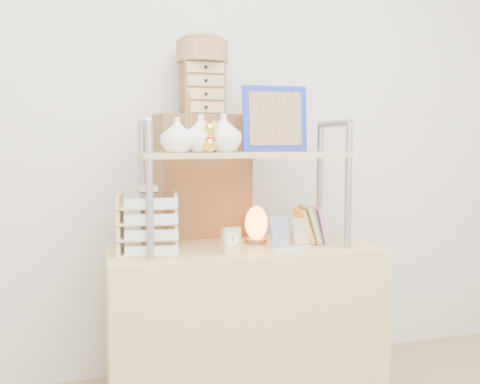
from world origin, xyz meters
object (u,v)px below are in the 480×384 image
Objects in this scene: cabinet at (203,249)px; desk at (244,329)px; letter_tray at (149,226)px; salt_lamp at (256,224)px.

desk is at bearing -79.44° from cabinet.
cabinet reaches higher than desk.
cabinet reaches higher than letter_tray.
salt_lamp is (0.08, 0.07, 0.46)m from desk.
cabinet is at bearing 50.99° from letter_tray.
letter_tray is (-0.31, -0.38, 0.19)m from cabinet.
desk is 0.89× the size of cabinet.
cabinet is 0.53m from letter_tray.
cabinet is 7.72× the size of salt_lamp.
cabinet is at bearing 106.74° from desk.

